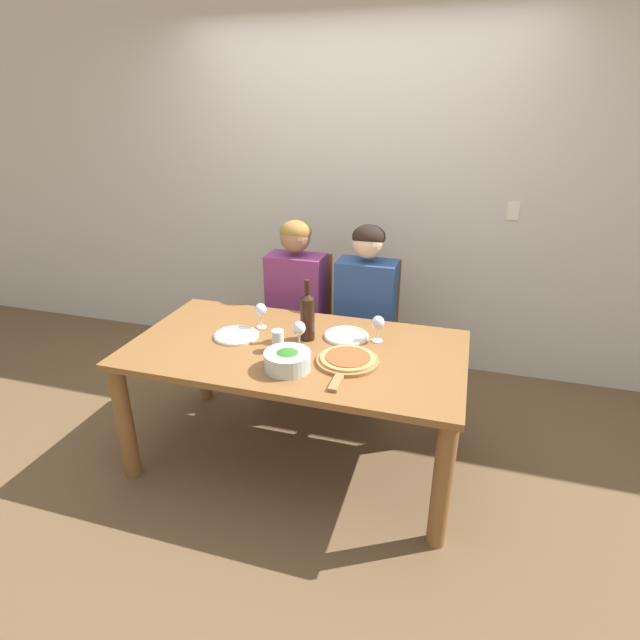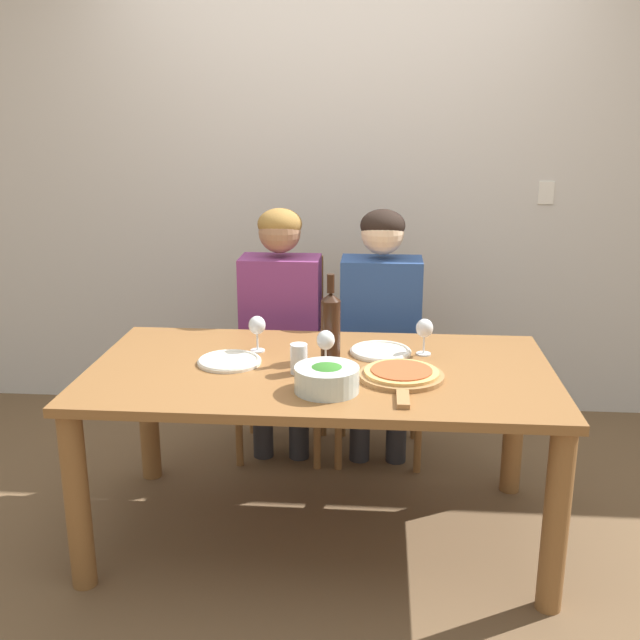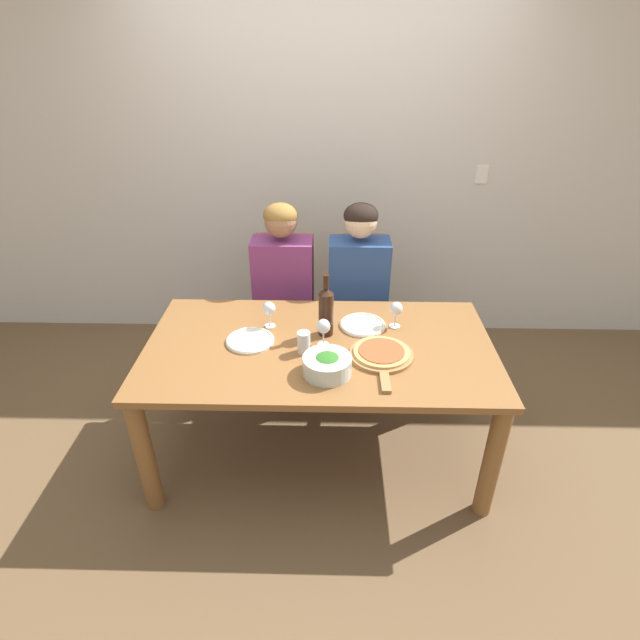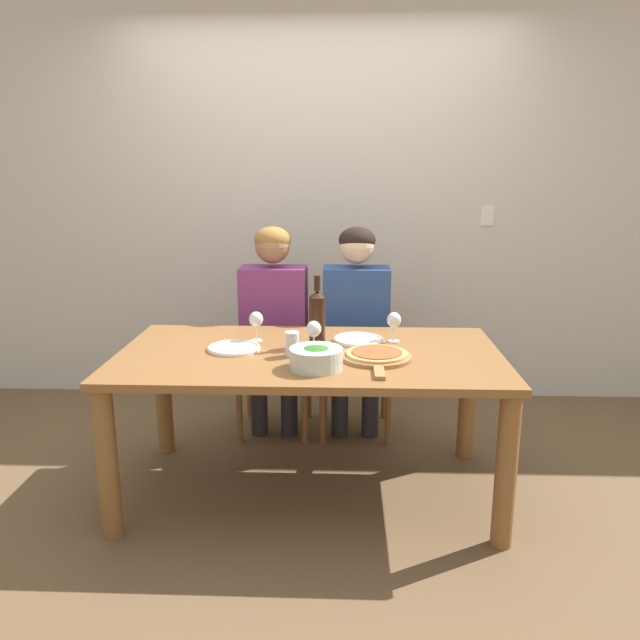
# 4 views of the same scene
# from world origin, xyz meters

# --- Properties ---
(ground_plane) EXTENTS (40.00, 40.00, 0.00)m
(ground_plane) POSITION_xyz_m (0.00, 0.00, 0.00)
(ground_plane) COLOR brown
(back_wall) EXTENTS (10.00, 0.06, 2.70)m
(back_wall) POSITION_xyz_m (0.00, 1.41, 1.35)
(back_wall) COLOR silver
(back_wall) RESTS_ON ground
(dining_table) EXTENTS (1.80, 0.96, 0.72)m
(dining_table) POSITION_xyz_m (0.00, 0.00, 0.61)
(dining_table) COLOR brown
(dining_table) RESTS_ON ground
(chair_left) EXTENTS (0.42, 0.42, 0.97)m
(chair_left) POSITION_xyz_m (-0.25, 0.83, 0.52)
(chair_left) COLOR brown
(chair_left) RESTS_ON ground
(chair_right) EXTENTS (0.42, 0.42, 0.97)m
(chair_right) POSITION_xyz_m (0.23, 0.83, 0.52)
(chair_right) COLOR brown
(chair_right) RESTS_ON ground
(person_woman) EXTENTS (0.47, 0.51, 1.24)m
(person_woman) POSITION_xyz_m (-0.25, 0.72, 0.75)
(person_woman) COLOR #28282D
(person_woman) RESTS_ON ground
(person_man) EXTENTS (0.47, 0.51, 1.24)m
(person_man) POSITION_xyz_m (0.23, 0.72, 0.75)
(person_man) COLOR #28282D
(person_man) RESTS_ON ground
(wine_bottle) EXTENTS (0.08, 0.08, 0.35)m
(wine_bottle) POSITION_xyz_m (0.03, 0.11, 0.86)
(wine_bottle) COLOR black
(wine_bottle) RESTS_ON dining_table
(broccoli_bowl) EXTENTS (0.23, 0.23, 0.10)m
(broccoli_bowl) POSITION_xyz_m (0.04, -0.24, 0.77)
(broccoli_bowl) COLOR silver
(broccoli_bowl) RESTS_ON dining_table
(dinner_plate_left) EXTENTS (0.25, 0.25, 0.02)m
(dinner_plate_left) POSITION_xyz_m (-0.36, 0.02, 0.73)
(dinner_plate_left) COLOR silver
(dinner_plate_left) RESTS_ON dining_table
(dinner_plate_right) EXTENTS (0.25, 0.25, 0.02)m
(dinner_plate_right) POSITION_xyz_m (0.23, 0.19, 0.73)
(dinner_plate_right) COLOR silver
(dinner_plate_right) RESTS_ON dining_table
(pizza_on_board) EXTENTS (0.32, 0.46, 0.04)m
(pizza_on_board) POSITION_xyz_m (0.31, -0.10, 0.74)
(pizza_on_board) COLOR #9E7042
(pizza_on_board) RESTS_ON dining_table
(wine_glass_left) EXTENTS (0.07, 0.07, 0.15)m
(wine_glass_left) POSITION_xyz_m (-0.27, 0.18, 0.83)
(wine_glass_left) COLOR silver
(wine_glass_left) RESTS_ON dining_table
(wine_glass_right) EXTENTS (0.07, 0.07, 0.15)m
(wine_glass_right) POSITION_xyz_m (0.41, 0.19, 0.83)
(wine_glass_right) COLOR silver
(wine_glass_right) RESTS_ON dining_table
(wine_glass_centre) EXTENTS (0.07, 0.07, 0.15)m
(wine_glass_centre) POSITION_xyz_m (0.02, 0.00, 0.83)
(wine_glass_centre) COLOR silver
(wine_glass_centre) RESTS_ON dining_table
(water_tumbler) EXTENTS (0.07, 0.07, 0.11)m
(water_tumbler) POSITION_xyz_m (-0.08, -0.07, 0.78)
(water_tumbler) COLOR silver
(water_tumbler) RESTS_ON dining_table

